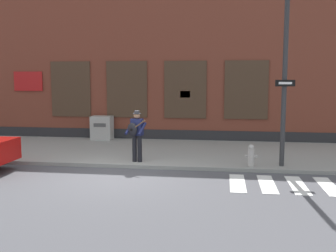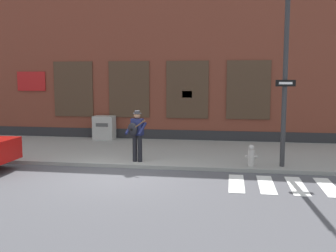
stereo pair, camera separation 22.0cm
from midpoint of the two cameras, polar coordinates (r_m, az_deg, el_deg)
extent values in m
plane|color=#4C4C51|center=(11.66, -7.88, -7.35)|extent=(160.00, 160.00, 0.00)
cube|color=gray|center=(15.26, -3.92, -3.66)|extent=(28.00, 5.41, 0.12)
cube|color=brown|center=(19.64, -1.10, 8.94)|extent=(28.00, 4.00, 7.09)
cube|color=#28282B|center=(17.82, -2.12, -1.40)|extent=(28.00, 0.04, 0.55)
cube|color=#473323|center=(18.76, -14.25, 5.20)|extent=(1.87, 0.06, 2.53)
cube|color=black|center=(18.75, -14.26, 5.20)|extent=(1.75, 0.03, 2.41)
cube|color=#473323|center=(17.92, -6.35, 5.30)|extent=(1.87, 0.06, 2.53)
cube|color=black|center=(17.91, -6.36, 5.29)|extent=(1.75, 0.03, 2.41)
cube|color=#473323|center=(17.44, 2.15, 5.29)|extent=(1.87, 0.06, 2.53)
cube|color=black|center=(17.43, 2.15, 5.29)|extent=(1.75, 0.03, 2.41)
cube|color=#473323|center=(17.37, 10.93, 5.16)|extent=(1.87, 0.06, 2.53)
cube|color=black|center=(17.36, 10.93, 5.16)|extent=(1.75, 0.03, 2.41)
cube|color=red|center=(19.63, -19.94, 6.12)|extent=(1.40, 0.04, 0.90)
cube|color=yellow|center=(17.43, 2.14, 4.63)|extent=(0.44, 0.02, 0.30)
cube|color=silver|center=(11.05, 9.48, -8.16)|extent=(0.42, 1.90, 0.01)
cube|color=silver|center=(11.09, 13.63, -8.19)|extent=(0.42, 1.90, 0.01)
cube|color=silver|center=(11.20, 17.74, -8.19)|extent=(0.42, 1.90, 0.01)
cube|color=silver|center=(11.36, 21.74, -8.14)|extent=(0.42, 1.90, 0.01)
cube|color=silver|center=(13.17, -21.87, -2.85)|extent=(0.06, 0.24, 0.12)
cylinder|color=black|center=(13.00, -4.62, -3.29)|extent=(0.15, 0.15, 0.89)
cylinder|color=black|center=(13.06, -5.36, -3.25)|extent=(0.15, 0.15, 0.89)
cube|color=#191E47|center=(12.93, -5.00, -0.14)|extent=(0.42, 0.31, 0.55)
sphere|color=#9E7051|center=(12.89, -5.02, 1.55)|extent=(0.22, 0.22, 0.22)
cylinder|color=#333338|center=(12.88, -5.02, 1.82)|extent=(0.28, 0.27, 0.02)
cylinder|color=#333338|center=(12.88, -5.03, 2.04)|extent=(0.18, 0.18, 0.09)
cylinder|color=#191E47|center=(12.74, -4.26, -0.42)|extent=(0.22, 0.52, 0.39)
cylinder|color=#191E47|center=(12.96, -6.15, -0.31)|extent=(0.22, 0.52, 0.39)
ellipsoid|color=black|center=(12.82, -5.69, -0.51)|extent=(0.38, 0.21, 0.44)
cylinder|color=black|center=(12.77, -5.82, -0.55)|extent=(0.09, 0.03, 0.09)
cylinder|color=brown|center=(12.66, -4.71, 0.22)|extent=(0.46, 0.16, 0.34)
cylinder|color=#2D2D30|center=(12.64, 16.08, 6.56)|extent=(0.15, 0.15, 5.45)
cube|color=black|center=(12.53, 16.16, 6.00)|extent=(0.60, 0.07, 0.20)
cube|color=white|center=(12.51, 16.18, 5.99)|extent=(0.40, 0.04, 0.07)
cube|color=#ADADA8|center=(17.95, -9.90, -0.26)|extent=(0.93, 0.63, 1.05)
cube|color=#4C4C4C|center=(17.62, -10.24, 0.12)|extent=(0.56, 0.02, 0.16)
cylinder|color=#B2ADA8|center=(12.58, 11.46, -4.53)|extent=(0.20, 0.20, 0.55)
sphere|color=#B2ADA8|center=(12.52, 11.49, -3.03)|extent=(0.18, 0.18, 0.18)
cylinder|color=#B2ADA8|center=(12.56, 10.82, -4.28)|extent=(0.10, 0.07, 0.07)
cylinder|color=#B2ADA8|center=(12.58, 12.10, -4.29)|extent=(0.10, 0.07, 0.07)
camera|label=1|loc=(0.11, -90.50, -0.06)|focal=42.00mm
camera|label=2|loc=(0.11, 89.50, 0.06)|focal=42.00mm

